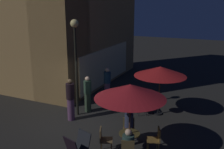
{
  "coord_description": "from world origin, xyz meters",
  "views": [
    {
      "loc": [
        -8.28,
        -5.4,
        4.85
      ],
      "look_at": [
        2.7,
        -0.38,
        1.53
      ],
      "focal_mm": 41.3,
      "sensor_mm": 36.0,
      "label": 1
    }
  ],
  "objects_px": {
    "cafe_table_0": "(159,103)",
    "patron_seated_1": "(129,124)",
    "patio_umbrella_0": "(160,71)",
    "cafe_chair_1": "(104,138)",
    "patron_standing_2": "(107,84)",
    "patron_standing_4": "(88,94)",
    "patio_umbrella_1": "(130,92)",
    "cafe_chair_3": "(156,138)",
    "street_lamp_near_corner": "(75,48)",
    "cafe_chair_0": "(140,103)",
    "cafe_table_1": "(129,139)",
    "patron_seated_0": "(128,144)",
    "cafe_chair_4": "(129,127)",
    "patron_standing_3": "(71,100)"
  },
  "relations": [
    {
      "from": "patio_umbrella_0",
      "to": "patron_standing_2",
      "type": "relative_size",
      "value": 1.32
    },
    {
      "from": "street_lamp_near_corner",
      "to": "patron_standing_4",
      "type": "height_order",
      "value": "street_lamp_near_corner"
    },
    {
      "from": "street_lamp_near_corner",
      "to": "cafe_chair_0",
      "type": "bearing_deg",
      "value": -65.68
    },
    {
      "from": "patron_seated_1",
      "to": "cafe_table_0",
      "type": "bearing_deg",
      "value": 150.98
    },
    {
      "from": "patron_seated_0",
      "to": "patron_standing_4",
      "type": "relative_size",
      "value": 0.73
    },
    {
      "from": "cafe_table_0",
      "to": "cafe_chair_3",
      "type": "bearing_deg",
      "value": -167.03
    },
    {
      "from": "patio_umbrella_1",
      "to": "cafe_chair_3",
      "type": "relative_size",
      "value": 2.67
    },
    {
      "from": "cafe_table_0",
      "to": "patio_umbrella_0",
      "type": "relative_size",
      "value": 0.34
    },
    {
      "from": "cafe_chair_3",
      "to": "patron_seated_1",
      "type": "height_order",
      "value": "patron_seated_1"
    },
    {
      "from": "cafe_table_1",
      "to": "cafe_chair_0",
      "type": "distance_m",
      "value": 3.16
    },
    {
      "from": "cafe_table_1",
      "to": "cafe_chair_3",
      "type": "height_order",
      "value": "cafe_chair_3"
    },
    {
      "from": "patron_seated_0",
      "to": "patron_seated_1",
      "type": "relative_size",
      "value": 0.97
    },
    {
      "from": "patron_standing_4",
      "to": "cafe_table_1",
      "type": "bearing_deg",
      "value": -57.06
    },
    {
      "from": "cafe_table_0",
      "to": "patron_standing_4",
      "type": "relative_size",
      "value": 0.46
    },
    {
      "from": "patio_umbrella_0",
      "to": "cafe_chair_1",
      "type": "xyz_separation_m",
      "value": [
        -3.84,
        0.86,
        -1.48
      ]
    },
    {
      "from": "cafe_table_0",
      "to": "patron_standing_4",
      "type": "height_order",
      "value": "patron_standing_4"
    },
    {
      "from": "patron_seated_1",
      "to": "patron_standing_4",
      "type": "bearing_deg",
      "value": -145.65
    },
    {
      "from": "patio_umbrella_0",
      "to": "patron_standing_2",
      "type": "bearing_deg",
      "value": 77.43
    },
    {
      "from": "cafe_chair_1",
      "to": "cafe_table_1",
      "type": "bearing_deg",
      "value": -0.0
    },
    {
      "from": "cafe_table_1",
      "to": "patron_seated_0",
      "type": "height_order",
      "value": "patron_seated_0"
    },
    {
      "from": "cafe_chair_0",
      "to": "cafe_chair_1",
      "type": "xyz_separation_m",
      "value": [
        -3.42,
        0.11,
        -0.02
      ]
    },
    {
      "from": "patio_umbrella_0",
      "to": "cafe_chair_3",
      "type": "xyz_separation_m",
      "value": [
        -3.17,
        -0.73,
        -1.45
      ]
    },
    {
      "from": "cafe_chair_1",
      "to": "patron_seated_0",
      "type": "height_order",
      "value": "patron_seated_0"
    },
    {
      "from": "street_lamp_near_corner",
      "to": "cafe_chair_3",
      "type": "height_order",
      "value": "street_lamp_near_corner"
    },
    {
      "from": "patron_standing_3",
      "to": "cafe_chair_4",
      "type": "bearing_deg",
      "value": -48.2
    },
    {
      "from": "street_lamp_near_corner",
      "to": "cafe_table_1",
      "type": "bearing_deg",
      "value": -120.96
    },
    {
      "from": "patio_umbrella_0",
      "to": "patron_seated_0",
      "type": "distance_m",
      "value": 4.33
    },
    {
      "from": "cafe_table_0",
      "to": "patron_seated_0",
      "type": "xyz_separation_m",
      "value": [
        -4.13,
        -0.12,
        0.18
      ]
    },
    {
      "from": "cafe_chair_3",
      "to": "patron_seated_0",
      "type": "bearing_deg",
      "value": 34.96
    },
    {
      "from": "cafe_table_0",
      "to": "cafe_chair_1",
      "type": "relative_size",
      "value": 0.88
    },
    {
      "from": "cafe_table_1",
      "to": "patio_umbrella_0",
      "type": "height_order",
      "value": "patio_umbrella_0"
    },
    {
      "from": "cafe_table_0",
      "to": "cafe_chair_1",
      "type": "xyz_separation_m",
      "value": [
        -3.84,
        0.86,
        0.02
      ]
    },
    {
      "from": "cafe_table_0",
      "to": "cafe_chair_0",
      "type": "distance_m",
      "value": 0.86
    },
    {
      "from": "cafe_chair_4",
      "to": "patron_seated_1",
      "type": "height_order",
      "value": "patron_seated_1"
    },
    {
      "from": "cafe_chair_0",
      "to": "cafe_chair_4",
      "type": "xyz_separation_m",
      "value": [
        -2.3,
        -0.35,
        -0.04
      ]
    },
    {
      "from": "patio_umbrella_1",
      "to": "cafe_chair_3",
      "type": "bearing_deg",
      "value": -67.31
    },
    {
      "from": "patron_standing_2",
      "to": "patron_standing_4",
      "type": "xyz_separation_m",
      "value": [
        -1.7,
        0.19,
        -0.02
      ]
    },
    {
      "from": "cafe_chair_4",
      "to": "street_lamp_near_corner",
      "type": "bearing_deg",
      "value": -133.75
    },
    {
      "from": "patio_umbrella_1",
      "to": "cafe_chair_0",
      "type": "xyz_separation_m",
      "value": [
        3.08,
        0.67,
        -1.63
      ]
    },
    {
      "from": "patio_umbrella_1",
      "to": "patio_umbrella_0",
      "type": "bearing_deg",
      "value": -1.26
    },
    {
      "from": "cafe_table_0",
      "to": "patron_seated_1",
      "type": "relative_size",
      "value": 0.61
    },
    {
      "from": "cafe_chair_1",
      "to": "patron_seated_1",
      "type": "bearing_deg",
      "value": 39.13
    },
    {
      "from": "patio_umbrella_0",
      "to": "patron_standing_4",
      "type": "distance_m",
      "value": 3.44
    },
    {
      "from": "cafe_table_1",
      "to": "patron_seated_1",
      "type": "xyz_separation_m",
      "value": [
        0.65,
        0.27,
        0.19
      ]
    },
    {
      "from": "cafe_table_0",
      "to": "cafe_chair_1",
      "type": "bearing_deg",
      "value": 167.33
    },
    {
      "from": "cafe_chair_0",
      "to": "cafe_chair_1",
      "type": "height_order",
      "value": "cafe_chair_0"
    },
    {
      "from": "patio_umbrella_1",
      "to": "patron_seated_0",
      "type": "distance_m",
      "value": 1.62
    },
    {
      "from": "cafe_chair_3",
      "to": "patron_seated_1",
      "type": "xyz_separation_m",
      "value": [
        0.32,
        1.07,
        0.15
      ]
    },
    {
      "from": "patio_umbrella_1",
      "to": "cafe_chair_3",
      "type": "xyz_separation_m",
      "value": [
        0.34,
        -0.81,
        -1.62
      ]
    },
    {
      "from": "cafe_chair_1",
      "to": "cafe_chair_4",
      "type": "bearing_deg",
      "value": 44.2
    }
  ]
}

